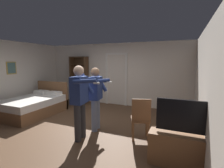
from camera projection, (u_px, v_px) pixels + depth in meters
name	position (u px, v px, depth m)	size (l,w,h in m)	color
ground_plane	(79.00, 126.00, 4.73)	(6.64, 6.64, 0.00)	brown
wall_back	(115.00, 74.00, 6.98)	(6.28, 0.12, 2.52)	silver
wall_left	(2.00, 77.00, 5.76)	(0.15, 5.44, 2.52)	silver
wall_right	(206.00, 89.00, 3.36)	(0.12, 5.44, 2.52)	silver
doorway_frame	(116.00, 75.00, 6.87)	(0.93, 0.08, 2.13)	white
bed	(34.00, 105.00, 5.76)	(1.40, 2.01, 1.02)	brown
bookshelf	(80.00, 78.00, 7.42)	(0.81, 0.32, 1.99)	#4C331E
tv_flatscreen	(184.00, 147.00, 2.89)	(1.18, 0.40, 1.18)	brown
side_table	(172.00, 121.00, 3.79)	(0.61, 0.61, 0.70)	brown
laptop	(171.00, 109.00, 3.73)	(0.39, 0.39, 0.17)	black
bottle_on_table	(179.00, 107.00, 3.62)	(0.06, 0.06, 0.28)	#36562E
wooden_chair	(141.00, 117.00, 3.81)	(0.53, 0.53, 0.99)	brown
person_blue_shirt	(80.00, 97.00, 3.80)	(0.77, 0.58, 1.71)	#333338
person_striped_shirt	(96.00, 95.00, 4.34)	(0.69, 0.57, 1.64)	slate
suitcase_dark	(77.00, 99.00, 6.90)	(0.55, 0.30, 0.47)	#1E2D38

